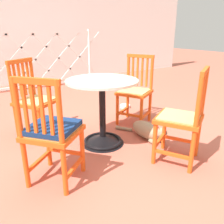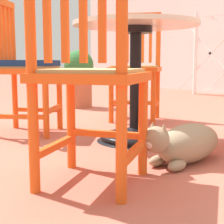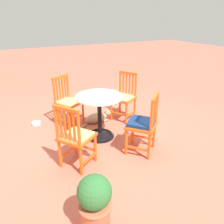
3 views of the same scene
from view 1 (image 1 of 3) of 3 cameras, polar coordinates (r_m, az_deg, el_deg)
ground_plane at (r=2.58m, az=-0.95°, el=-8.31°), size 24.00×24.00×0.00m
building_wall_backdrop at (r=5.95m, az=-22.49°, el=20.09°), size 10.00×0.20×2.80m
lattice_fence_panel at (r=5.25m, az=-21.29°, el=11.91°), size 3.72×0.06×1.24m
cafe_table at (r=2.52m, az=-2.37°, el=-1.90°), size 0.76×0.76×0.73m
orange_chair_facing_out at (r=3.10m, az=5.83°, el=5.05°), size 0.55×0.55×0.91m
orange_chair_by_planter at (r=2.81m, az=-18.80°, el=2.52°), size 0.56×0.56×0.91m
orange_chair_tucked_in at (r=1.89m, az=-14.78°, el=-4.88°), size 0.56×0.56×0.91m
orange_chair_near_fence at (r=2.22m, az=17.10°, el=-1.71°), size 0.55×0.55×0.91m
tabby_cat at (r=2.73m, az=9.02°, el=-4.69°), size 0.29×0.72×0.23m
pet_water_bowl at (r=3.81m, az=3.25°, el=1.47°), size 0.17×0.17×0.05m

